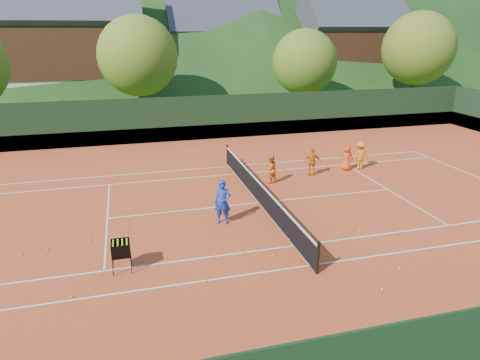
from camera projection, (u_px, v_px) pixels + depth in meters
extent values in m
plane|color=#2D4E18|center=(259.00, 203.00, 18.75)|extent=(400.00, 400.00, 0.00)
cube|color=#C2451F|center=(259.00, 203.00, 18.75)|extent=(40.00, 24.00, 0.02)
imported|color=#1A34AF|center=(223.00, 202.00, 16.48)|extent=(0.75, 0.62, 1.77)
imported|color=orange|center=(271.00, 169.00, 20.95)|extent=(0.83, 0.74, 1.42)
imported|color=orange|center=(312.00, 162.00, 22.02)|extent=(0.94, 0.62, 1.49)
imported|color=#EE5115|center=(347.00, 158.00, 22.89)|extent=(0.76, 0.59, 1.37)
imported|color=orange|center=(360.00, 155.00, 23.04)|extent=(1.01, 0.61, 1.53)
sphere|color=#BCE025|center=(47.00, 250.00, 14.65)|extent=(0.07, 0.07, 0.07)
sphere|color=#BCE025|center=(128.00, 229.00, 16.16)|extent=(0.07, 0.07, 0.07)
sphere|color=#BCE025|center=(72.00, 297.00, 12.08)|extent=(0.07, 0.07, 0.07)
sphere|color=#BCE025|center=(200.00, 217.00, 17.25)|extent=(0.07, 0.07, 0.07)
sphere|color=#BCE025|center=(90.00, 240.00, 15.35)|extent=(0.07, 0.07, 0.07)
sphere|color=#BCE025|center=(206.00, 281.00, 12.83)|extent=(0.07, 0.07, 0.07)
sphere|color=#BCE025|center=(243.00, 253.00, 14.45)|extent=(0.07, 0.07, 0.07)
sphere|color=#BCE025|center=(22.00, 254.00, 14.40)|extent=(0.07, 0.07, 0.07)
sphere|color=#BCE025|center=(327.00, 204.00, 18.54)|extent=(0.07, 0.07, 0.07)
sphere|color=#BCE025|center=(359.00, 231.00, 16.03)|extent=(0.07, 0.07, 0.07)
sphere|color=#BCE025|center=(273.00, 256.00, 14.28)|extent=(0.07, 0.07, 0.07)
sphere|color=#BCE025|center=(290.00, 239.00, 15.42)|extent=(0.07, 0.07, 0.07)
sphere|color=#BCE025|center=(317.00, 204.00, 18.56)|extent=(0.07, 0.07, 0.07)
sphere|color=#BCE025|center=(303.00, 355.00, 9.90)|extent=(0.07, 0.07, 0.07)
sphere|color=#BCE025|center=(382.00, 289.00, 12.42)|extent=(0.07, 0.07, 0.07)
sphere|color=#BCE025|center=(400.00, 268.00, 13.53)|extent=(0.07, 0.07, 0.07)
cube|color=silver|center=(310.00, 265.00, 13.75)|extent=(23.77, 0.06, 0.00)
cube|color=white|center=(230.00, 166.00, 23.74)|extent=(23.77, 0.06, 0.00)
cube|color=white|center=(294.00, 246.00, 14.99)|extent=(23.77, 0.06, 0.00)
cube|color=white|center=(236.00, 174.00, 22.49)|extent=(23.77, 0.06, 0.00)
cube|color=white|center=(107.00, 218.00, 17.18)|extent=(0.06, 8.23, 0.00)
cube|color=silver|center=(388.00, 189.00, 20.31)|extent=(0.06, 8.23, 0.00)
cube|color=white|center=(259.00, 203.00, 18.74)|extent=(12.80, 0.06, 0.00)
cube|color=silver|center=(259.00, 203.00, 18.74)|extent=(0.06, 10.97, 0.00)
cube|color=black|center=(259.00, 193.00, 18.60)|extent=(0.03, 11.97, 0.90)
cube|color=white|center=(259.00, 183.00, 18.44)|extent=(0.05, 11.97, 0.06)
cylinder|color=black|center=(318.00, 258.00, 13.11)|extent=(0.10, 0.10, 1.10)
cylinder|color=black|center=(227.00, 154.00, 24.02)|extent=(0.10, 0.10, 1.10)
cube|color=black|center=(207.00, 118.00, 29.18)|extent=(40.00, 0.05, 3.00)
cube|color=#1A5C26|center=(207.00, 132.00, 29.51)|extent=(40.40, 0.05, 1.00)
cylinder|color=black|center=(113.00, 268.00, 13.06)|extent=(0.02, 0.02, 0.55)
cylinder|color=black|center=(131.00, 266.00, 13.20)|extent=(0.02, 0.02, 0.55)
cylinder|color=black|center=(113.00, 259.00, 13.56)|extent=(0.02, 0.02, 0.55)
cylinder|color=black|center=(131.00, 257.00, 13.70)|extent=(0.02, 0.02, 0.55)
cube|color=black|center=(121.00, 255.00, 13.29)|extent=(0.55, 0.55, 0.02)
cube|color=black|center=(121.00, 253.00, 12.97)|extent=(0.55, 0.02, 0.45)
cube|color=black|center=(121.00, 244.00, 13.47)|extent=(0.55, 0.02, 0.45)
cube|color=black|center=(111.00, 249.00, 13.15)|extent=(0.02, 0.55, 0.45)
cube|color=black|center=(130.00, 247.00, 13.28)|extent=(0.02, 0.55, 0.45)
sphere|color=#CCE526|center=(113.00, 247.00, 12.92)|extent=(0.07, 0.07, 0.07)
sphere|color=#CCE526|center=(113.00, 245.00, 13.04)|extent=(0.07, 0.07, 0.07)
sphere|color=#CCE526|center=(113.00, 243.00, 13.16)|extent=(0.07, 0.07, 0.07)
sphere|color=#CCE526|center=(113.00, 241.00, 13.29)|extent=(0.07, 0.07, 0.07)
sphere|color=#CCE526|center=(118.00, 246.00, 12.95)|extent=(0.07, 0.07, 0.07)
sphere|color=#CCE526|center=(118.00, 244.00, 13.07)|extent=(0.07, 0.07, 0.07)
sphere|color=#CCE526|center=(118.00, 242.00, 13.20)|extent=(0.07, 0.07, 0.07)
sphere|color=#CCE526|center=(118.00, 240.00, 13.32)|extent=(0.07, 0.07, 0.07)
sphere|color=#CCE526|center=(122.00, 246.00, 12.98)|extent=(0.07, 0.07, 0.07)
sphere|color=#CCE526|center=(122.00, 244.00, 13.11)|extent=(0.07, 0.07, 0.07)
sphere|color=#CCE526|center=(122.00, 242.00, 13.23)|extent=(0.07, 0.07, 0.07)
sphere|color=#CCE526|center=(122.00, 240.00, 13.36)|extent=(0.07, 0.07, 0.07)
sphere|color=#CCE526|center=(127.00, 245.00, 13.02)|extent=(0.07, 0.07, 0.07)
sphere|color=#CCE526|center=(127.00, 243.00, 13.14)|extent=(0.07, 0.07, 0.07)
sphere|color=#CCE526|center=(127.00, 241.00, 13.26)|extent=(0.07, 0.07, 0.07)
sphere|color=#CCE526|center=(127.00, 239.00, 13.39)|extent=(0.07, 0.07, 0.07)
cube|color=beige|center=(76.00, 90.00, 43.17)|extent=(12.00, 9.00, 2.88)
cube|color=#391E0F|center=(71.00, 52.00, 41.95)|extent=(12.24, 9.18, 4.48)
cube|color=#414149|center=(67.00, 21.00, 41.01)|extent=(13.80, 9.93, 9.93)
cube|color=beige|center=(222.00, 83.00, 50.78)|extent=(11.00, 8.00, 2.52)
cube|color=#341C0E|center=(221.00, 55.00, 49.71)|extent=(11.22, 8.16, 3.92)
cube|color=#3C3C43|center=(221.00, 31.00, 48.87)|extent=(12.65, 8.82, 8.82)
cube|color=beige|center=(345.00, 82.00, 50.53)|extent=(10.00, 8.00, 2.70)
cube|color=#341A0E|center=(347.00, 52.00, 49.38)|extent=(10.20, 8.16, 4.20)
cube|color=#3D3D44|center=(349.00, 27.00, 48.49)|extent=(11.50, 8.82, 8.82)
cylinder|color=#422B1A|center=(142.00, 103.00, 35.52)|extent=(0.36, 0.36, 2.88)
sphere|color=#4D741F|center=(138.00, 56.00, 34.28)|extent=(6.40, 6.40, 6.40)
cylinder|color=#3D2918|center=(303.00, 100.00, 38.09)|extent=(0.36, 0.36, 2.52)
sphere|color=#446E1D|center=(304.00, 62.00, 37.00)|extent=(5.60, 5.60, 5.60)
cylinder|color=#422B1A|center=(412.00, 91.00, 41.84)|extent=(0.36, 0.36, 3.06)
sphere|color=#506E1D|center=(418.00, 48.00, 40.52)|extent=(6.80, 6.80, 6.80)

